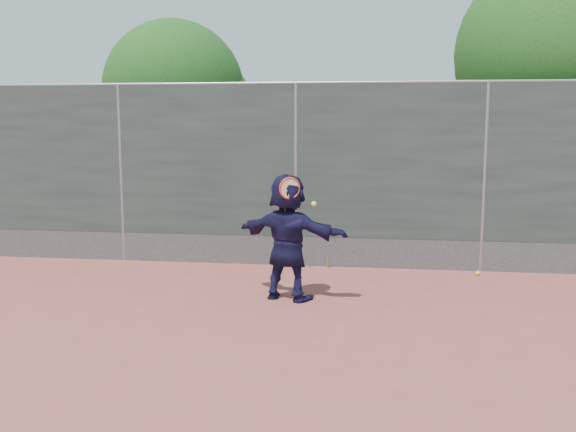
# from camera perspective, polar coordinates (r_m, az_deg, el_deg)

# --- Properties ---
(ground) EXTENTS (80.00, 80.00, 0.00)m
(ground) POSITION_cam_1_polar(r_m,az_deg,el_deg) (7.43, -2.82, -10.35)
(ground) COLOR #9E4C42
(ground) RESTS_ON ground
(player) EXTENTS (1.66, 0.99, 1.71)m
(player) POSITION_cam_1_polar(r_m,az_deg,el_deg) (8.59, 0.00, -1.88)
(player) COLOR #161437
(player) RESTS_ON ground
(ball_ground) EXTENTS (0.07, 0.07, 0.07)m
(ball_ground) POSITION_cam_1_polar(r_m,az_deg,el_deg) (10.51, 16.51, -4.89)
(ball_ground) COLOR #E5F937
(ball_ground) RESTS_ON ground
(fence) EXTENTS (20.00, 0.06, 3.03)m
(fence) POSITION_cam_1_polar(r_m,az_deg,el_deg) (10.53, 0.69, 4.02)
(fence) COLOR #38423D
(fence) RESTS_ON ground
(swing_action) EXTENTS (0.48, 0.17, 0.51)m
(swing_action) POSITION_cam_1_polar(r_m,az_deg,el_deg) (8.29, 0.35, 2.22)
(swing_action) COLOR red
(swing_action) RESTS_ON ground
(tree_right) EXTENTS (3.78, 3.60, 5.39)m
(tree_right) POSITION_cam_1_polar(r_m,az_deg,el_deg) (13.14, 23.31, 12.55)
(tree_right) COLOR #382314
(tree_right) RESTS_ON ground
(tree_left) EXTENTS (3.15, 3.00, 4.53)m
(tree_left) POSITION_cam_1_polar(r_m,az_deg,el_deg) (14.11, -9.42, 10.54)
(tree_left) COLOR #382314
(tree_left) RESTS_ON ground
(weed_clump) EXTENTS (0.68, 0.07, 0.30)m
(weed_clump) POSITION_cam_1_polar(r_m,az_deg,el_deg) (10.59, 2.18, -3.89)
(weed_clump) COLOR #387226
(weed_clump) RESTS_ON ground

